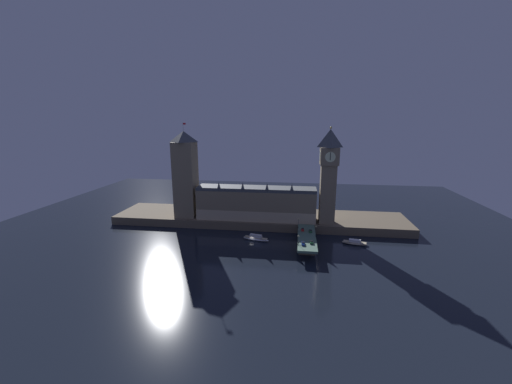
{
  "coord_description": "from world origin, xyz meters",
  "views": [
    {
      "loc": [
        28.75,
        -191.2,
        77.28
      ],
      "look_at": [
        0.12,
        20.0,
        28.3
      ],
      "focal_mm": 22.0,
      "sensor_mm": 36.0,
      "label": 1
    }
  ],
  "objects_px": {
    "victoria_tower": "(185,174)",
    "car_southbound_trail": "(310,231)",
    "street_lamp_near": "(298,239)",
    "boat_downstream": "(355,243)",
    "pedestrian_near_rail": "(299,242)",
    "street_lamp_far": "(298,222)",
    "car_northbound_lead": "(303,230)",
    "boat_upstream": "(256,238)",
    "pedestrian_far_rail": "(299,230)",
    "car_northbound_trail": "(303,243)",
    "street_lamp_mid": "(316,230)",
    "clock_tower": "(329,173)",
    "car_southbound_lead": "(312,242)"
  },
  "relations": [
    {
      "from": "street_lamp_near",
      "to": "car_southbound_trail",
      "type": "bearing_deg",
      "value": 71.1
    },
    {
      "from": "victoria_tower",
      "to": "pedestrian_near_rail",
      "type": "height_order",
      "value": "victoria_tower"
    },
    {
      "from": "boat_downstream",
      "to": "street_lamp_far",
      "type": "bearing_deg",
      "value": 169.04
    },
    {
      "from": "boat_upstream",
      "to": "car_southbound_trail",
      "type": "bearing_deg",
      "value": 3.67
    },
    {
      "from": "victoria_tower",
      "to": "car_southbound_trail",
      "type": "distance_m",
      "value": 100.23
    },
    {
      "from": "clock_tower",
      "to": "car_southbound_trail",
      "type": "height_order",
      "value": "clock_tower"
    },
    {
      "from": "victoria_tower",
      "to": "street_lamp_far",
      "type": "xyz_separation_m",
      "value": [
        84.05,
        -19.4,
        -26.75
      ]
    },
    {
      "from": "pedestrian_near_rail",
      "to": "car_northbound_lead",
      "type": "bearing_deg",
      "value": 83.93
    },
    {
      "from": "car_northbound_trail",
      "to": "boat_upstream",
      "type": "distance_m",
      "value": 36.49
    },
    {
      "from": "pedestrian_near_rail",
      "to": "boat_downstream",
      "type": "distance_m",
      "value": 41.72
    },
    {
      "from": "car_southbound_trail",
      "to": "boat_downstream",
      "type": "height_order",
      "value": "car_southbound_trail"
    },
    {
      "from": "car_southbound_trail",
      "to": "car_northbound_trail",
      "type": "bearing_deg",
      "value": -102.84
    },
    {
      "from": "victoria_tower",
      "to": "street_lamp_far",
      "type": "height_order",
      "value": "victoria_tower"
    },
    {
      "from": "street_lamp_mid",
      "to": "boat_downstream",
      "type": "distance_m",
      "value": 28.23
    },
    {
      "from": "car_northbound_trail",
      "to": "street_lamp_far",
      "type": "bearing_deg",
      "value": 95.79
    },
    {
      "from": "pedestrian_far_rail",
      "to": "boat_downstream",
      "type": "xyz_separation_m",
      "value": [
        35.52,
        0.4,
        -6.6
      ]
    },
    {
      "from": "victoria_tower",
      "to": "boat_downstream",
      "type": "xyz_separation_m",
      "value": [
        119.98,
        -26.36,
        -36.79
      ]
    },
    {
      "from": "street_lamp_mid",
      "to": "car_northbound_lead",
      "type": "bearing_deg",
      "value": 127.62
    },
    {
      "from": "street_lamp_mid",
      "to": "street_lamp_near",
      "type": "bearing_deg",
      "value": -125.97
    },
    {
      "from": "street_lamp_mid",
      "to": "pedestrian_far_rail",
      "type": "bearing_deg",
      "value": 144.39
    },
    {
      "from": "pedestrian_near_rail",
      "to": "street_lamp_far",
      "type": "relative_size",
      "value": 0.26
    },
    {
      "from": "clock_tower",
      "to": "street_lamp_far",
      "type": "relative_size",
      "value": 9.49
    },
    {
      "from": "street_lamp_mid",
      "to": "boat_downstream",
      "type": "bearing_deg",
      "value": 17.1
    },
    {
      "from": "victoria_tower",
      "to": "car_southbound_lead",
      "type": "xyz_separation_m",
      "value": [
        91.86,
        -44.97,
        -30.47
      ]
    },
    {
      "from": "victoria_tower",
      "to": "car_southbound_trail",
      "type": "relative_size",
      "value": 16.14
    },
    {
      "from": "pedestrian_far_rail",
      "to": "street_lamp_far",
      "type": "height_order",
      "value": "street_lamp_far"
    },
    {
      "from": "car_southbound_trail",
      "to": "car_southbound_lead",
      "type": "bearing_deg",
      "value": -90.0
    },
    {
      "from": "pedestrian_far_rail",
      "to": "boat_upstream",
      "type": "distance_m",
      "value": 28.57
    },
    {
      "from": "car_southbound_trail",
      "to": "pedestrian_far_rail",
      "type": "relative_size",
      "value": 2.35
    },
    {
      "from": "car_northbound_lead",
      "to": "car_southbound_lead",
      "type": "xyz_separation_m",
      "value": [
        4.94,
        -20.98,
        -0.03
      ]
    },
    {
      "from": "pedestrian_far_rail",
      "to": "street_lamp_near",
      "type": "xyz_separation_m",
      "value": [
        -0.4,
        -22.08,
        2.86
      ]
    },
    {
      "from": "car_northbound_trail",
      "to": "street_lamp_near",
      "type": "xyz_separation_m",
      "value": [
        -2.87,
        -1.14,
        3.09
      ]
    },
    {
      "from": "street_lamp_far",
      "to": "boat_downstream",
      "type": "height_order",
      "value": "street_lamp_far"
    },
    {
      "from": "car_northbound_lead",
      "to": "car_northbound_trail",
      "type": "distance_m",
      "value": 23.72
    },
    {
      "from": "clock_tower",
      "to": "street_lamp_mid",
      "type": "height_order",
      "value": "clock_tower"
    },
    {
      "from": "car_southbound_trail",
      "to": "street_lamp_mid",
      "type": "relative_size",
      "value": 0.62
    },
    {
      "from": "street_lamp_near",
      "to": "pedestrian_near_rail",
      "type": "bearing_deg",
      "value": 76.16
    },
    {
      "from": "clock_tower",
      "to": "car_southbound_lead",
      "type": "xyz_separation_m",
      "value": [
        -11.78,
        -42.6,
        -33.99
      ]
    },
    {
      "from": "car_northbound_lead",
      "to": "boat_upstream",
      "type": "bearing_deg",
      "value": -171.92
    },
    {
      "from": "car_northbound_lead",
      "to": "street_lamp_mid",
      "type": "xyz_separation_m",
      "value": [
        7.81,
        -10.14,
        3.62
      ]
    },
    {
      "from": "car_southbound_trail",
      "to": "boat_downstream",
      "type": "relative_size",
      "value": 0.26
    },
    {
      "from": "car_northbound_trail",
      "to": "pedestrian_far_rail",
      "type": "distance_m",
      "value": 21.09
    },
    {
      "from": "car_southbound_trail",
      "to": "boat_upstream",
      "type": "bearing_deg",
      "value": -176.33
    },
    {
      "from": "street_lamp_near",
      "to": "boat_downstream",
      "type": "distance_m",
      "value": 43.42
    },
    {
      "from": "car_northbound_lead",
      "to": "street_lamp_near",
      "type": "relative_size",
      "value": 0.72
    },
    {
      "from": "clock_tower",
      "to": "victoria_tower",
      "type": "height_order",
      "value": "victoria_tower"
    },
    {
      "from": "pedestrian_near_rail",
      "to": "boat_upstream",
      "type": "xyz_separation_m",
      "value": [
        -27.84,
        18.93,
        -6.24
      ]
    },
    {
      "from": "car_northbound_trail",
      "to": "pedestrian_near_rail",
      "type": "height_order",
      "value": "pedestrian_near_rail"
    },
    {
      "from": "victoria_tower",
      "to": "street_lamp_near",
      "type": "xyz_separation_m",
      "value": [
        84.05,
        -48.84,
        -27.33
      ]
    },
    {
      "from": "pedestrian_far_rail",
      "to": "pedestrian_near_rail",
      "type": "bearing_deg",
      "value": -90.0
    }
  ]
}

